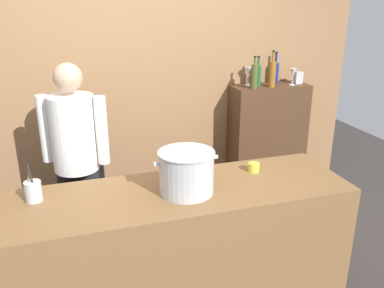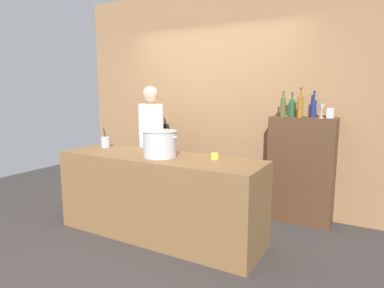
{
  "view_description": "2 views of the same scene",
  "coord_description": "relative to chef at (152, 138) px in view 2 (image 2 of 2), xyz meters",
  "views": [
    {
      "loc": [
        -0.63,
        -2.3,
        2.1
      ],
      "look_at": [
        0.21,
        0.38,
        1.07
      ],
      "focal_mm": 37.77,
      "sensor_mm": 36.0,
      "label": 1
    },
    {
      "loc": [
        2.04,
        -2.87,
        1.59
      ],
      "look_at": [
        0.17,
        0.44,
        0.98
      ],
      "focal_mm": 30.9,
      "sensor_mm": 36.0,
      "label": 2
    }
  ],
  "objects": [
    {
      "name": "ground_plane",
      "position": [
        0.62,
        -0.72,
        -0.96
      ],
      "size": [
        8.0,
        8.0,
        0.0
      ],
      "primitive_type": "plane",
      "color": "#383330"
    },
    {
      "name": "brick_back_panel",
      "position": [
        0.62,
        0.68,
        0.54
      ],
      "size": [
        4.4,
        0.1,
        3.0
      ],
      "primitive_type": "cube",
      "color": "olive",
      "rests_on": "ground_plane"
    },
    {
      "name": "prep_counter",
      "position": [
        0.62,
        -0.72,
        -0.51
      ],
      "size": [
        2.31,
        0.7,
        0.9
      ],
      "primitive_type": "cube",
      "color": "brown",
      "rests_on": "ground_plane"
    },
    {
      "name": "bar_cabinet",
      "position": [
        1.89,
        0.47,
        -0.32
      ],
      "size": [
        0.76,
        0.32,
        1.29
      ],
      "primitive_type": "cube",
      "color": "#472D1C",
      "rests_on": "ground_plane"
    },
    {
      "name": "chef",
      "position": [
        0.0,
        0.0,
        0.0
      ],
      "size": [
        0.5,
        0.4,
        1.66
      ],
      "rotation": [
        0.0,
        0.0,
        2.74
      ],
      "color": "black",
      "rests_on": "ground_plane"
    },
    {
      "name": "stockpot_large",
      "position": [
        0.66,
        -0.75,
        0.08
      ],
      "size": [
        0.42,
        0.37,
        0.28
      ],
      "color": "#B7BABF",
      "rests_on": "prep_counter"
    },
    {
      "name": "utensil_crock",
      "position": [
        -0.28,
        -0.59,
        0.0
      ],
      "size": [
        0.1,
        0.1,
        0.25
      ],
      "color": "#B7BABF",
      "rests_on": "prep_counter"
    },
    {
      "name": "butter_jar",
      "position": [
        1.22,
        -0.58,
        -0.03
      ],
      "size": [
        0.08,
        0.08,
        0.06
      ],
      "primitive_type": "cylinder",
      "color": "yellow",
      "rests_on": "prep_counter"
    },
    {
      "name": "wine_bottle_cobalt",
      "position": [
        1.98,
        0.55,
        0.43
      ],
      "size": [
        0.07,
        0.07,
        0.31
      ],
      "color": "navy",
      "rests_on": "bar_cabinet"
    },
    {
      "name": "wine_bottle_green",
      "position": [
        1.74,
        0.46,
        0.43
      ],
      "size": [
        0.06,
        0.06,
        0.29
      ],
      "color": "#1E592D",
      "rests_on": "bar_cabinet"
    },
    {
      "name": "wine_bottle_amber",
      "position": [
        1.86,
        0.39,
        0.45
      ],
      "size": [
        0.07,
        0.07,
        0.34
      ],
      "color": "#8C5919",
      "rests_on": "bar_cabinet"
    },
    {
      "name": "wine_bottle_olive",
      "position": [
        1.66,
        0.37,
        0.44
      ],
      "size": [
        0.06,
        0.06,
        0.3
      ],
      "color": "#475123",
      "rests_on": "bar_cabinet"
    },
    {
      "name": "wine_glass_tall",
      "position": [
        1.68,
        0.55,
        0.45
      ],
      "size": [
        0.08,
        0.08,
        0.18
      ],
      "color": "silver",
      "rests_on": "bar_cabinet"
    },
    {
      "name": "wine_glass_wide",
      "position": [
        2.09,
        0.41,
        0.44
      ],
      "size": [
        0.07,
        0.07,
        0.16
      ],
      "color": "silver",
      "rests_on": "bar_cabinet"
    },
    {
      "name": "spice_tin_silver",
      "position": [
        2.18,
        0.46,
        0.38
      ],
      "size": [
        0.08,
        0.08,
        0.12
      ],
      "primitive_type": "cube",
      "color": "#B2B2B7",
      "rests_on": "bar_cabinet"
    }
  ]
}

